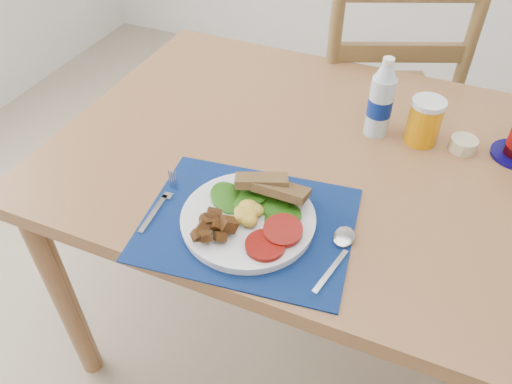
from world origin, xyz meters
TOP-DOWN VIEW (x-y plane):
  - table at (0.00, 0.20)m, footprint 1.40×0.90m
  - chair_far at (-0.04, 0.83)m, footprint 0.59×0.58m
  - placemat at (-0.14, -0.09)m, footprint 0.45×0.37m
  - breakfast_plate at (-0.14, -0.09)m, footprint 0.27×0.27m
  - fork at (-0.33, -0.10)m, footprint 0.03×0.16m
  - spoon at (0.05, -0.08)m, footprint 0.04×0.18m
  - water_bottle at (0.02, 0.32)m, footprint 0.06×0.06m
  - juice_glass at (0.13, 0.33)m, footprint 0.08×0.08m
  - ramekin at (0.23, 0.33)m, footprint 0.06×0.06m

SIDE VIEW (x-z plane):
  - chair_far at x=-0.04m, z-range 0.00..1.23m
  - table at x=0.00m, z-range 0.29..1.04m
  - placemat at x=-0.14m, z-range 0.75..0.75m
  - fork at x=-0.33m, z-range 0.75..0.76m
  - spoon at x=0.05m, z-range 0.75..0.76m
  - ramekin at x=0.23m, z-range 0.75..0.78m
  - breakfast_plate at x=-0.14m, z-range 0.74..0.80m
  - juice_glass at x=0.13m, z-range 0.75..0.86m
  - water_bottle at x=0.02m, z-range 0.74..0.94m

